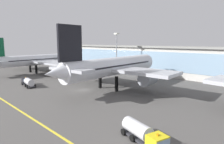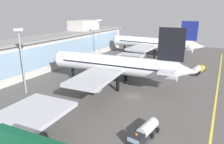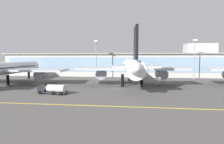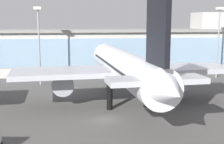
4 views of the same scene
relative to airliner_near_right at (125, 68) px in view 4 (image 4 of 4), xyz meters
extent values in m
plane|color=#514F4C|center=(-4.95, -9.20, -7.31)|extent=(200.99, 200.99, 0.00)
cube|color=beige|center=(-4.95, 36.86, -0.89)|extent=(143.57, 12.00, 12.85)
cube|color=#84A3BC|center=(-4.95, 30.81, -0.25)|extent=(137.82, 0.20, 8.22)
cube|color=gray|center=(-4.95, 36.86, 5.94)|extent=(146.57, 14.00, 0.80)
cube|color=beige|center=(38.12, 38.86, 8.54)|extent=(16.00, 10.00, 6.00)
cylinder|color=black|center=(-3.33, -3.29, -4.93)|extent=(1.10, 1.10, 4.77)
cylinder|color=black|center=(3.80, -2.73, -4.93)|extent=(1.10, 1.10, 4.77)
cylinder|color=black|center=(-1.25, 16.02, -4.93)|extent=(1.10, 1.10, 4.77)
cylinder|color=silver|center=(-0.02, 0.30, 0.14)|extent=(9.18, 41.84, 5.97)
cone|color=silver|center=(-1.78, 22.77, 0.14)|extent=(6.07, 5.80, 5.67)
cone|color=silver|center=(1.76, -22.47, 0.59)|extent=(5.57, 6.94, 5.07)
cube|color=#84A3BC|center=(-1.51, 19.33, 1.19)|extent=(4.79, 4.51, 1.79)
cube|color=black|center=(-0.02, 0.30, 0.59)|extent=(8.73, 35.22, 0.48)
cube|color=#B7BAC1|center=(-0.02, 0.30, -0.60)|extent=(43.48, 13.27, 0.95)
cylinder|color=#999EA8|center=(-12.10, 0.85, -2.96)|extent=(4.58, 5.70, 4.18)
cylinder|color=#999EA8|center=(11.82, 2.72, -2.96)|extent=(4.58, 5.70, 4.18)
cube|color=black|center=(1.40, -17.90, 7.90)|extent=(1.30, 7.50, 9.55)
cube|color=#B7BAC1|center=(1.40, -17.90, 1.04)|extent=(14.02, 5.62, 0.76)
cylinder|color=gray|center=(30.91, 24.29, 2.33)|extent=(0.44, 0.44, 19.29)
cube|color=silver|center=(30.91, 24.29, 12.32)|extent=(1.80, 1.80, 0.70)
cylinder|color=gray|center=(-18.36, 20.79, 2.18)|extent=(0.44, 0.44, 18.99)
cube|color=silver|center=(-18.36, 20.79, 12.02)|extent=(1.80, 1.80, 0.70)
camera|label=1|loc=(45.28, -46.88, 8.26)|focal=31.37mm
camera|label=2|loc=(-58.49, -30.74, 17.64)|focal=33.42mm
camera|label=3|loc=(0.93, -71.52, 3.70)|focal=29.33mm
camera|label=4|loc=(-9.83, -57.99, 9.20)|focal=49.11mm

